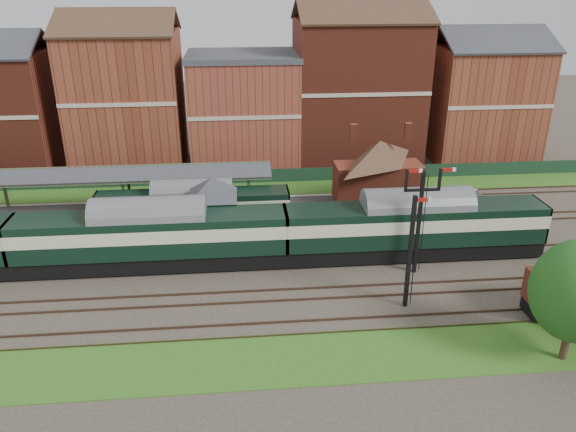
{
  "coord_description": "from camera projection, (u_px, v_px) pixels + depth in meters",
  "views": [
    {
      "loc": [
        -0.89,
        -38.51,
        20.76
      ],
      "look_at": [
        2.89,
        2.0,
        3.0
      ],
      "focal_mm": 35.0,
      "sensor_mm": 36.0,
      "label": 1
    }
  ],
  "objects": [
    {
      "name": "ground",
      "position": [
        253.0,
        263.0,
        43.52
      ],
      "size": [
        160.0,
        160.0,
        0.0
      ],
      "primitive_type": "plane",
      "color": "#473D33",
      "rests_on": "ground"
    },
    {
      "name": "grass_back",
      "position": [
        248.0,
        190.0,
        58.11
      ],
      "size": [
        90.0,
        4.5,
        0.06
      ],
      "primitive_type": "cube",
      "color": "#2D6619",
      "rests_on": "ground"
    },
    {
      "name": "grass_front",
      "position": [
        261.0,
        361.0,
        32.56
      ],
      "size": [
        90.0,
        5.0,
        0.06
      ],
      "primitive_type": "cube",
      "color": "#2D6619",
      "rests_on": "ground"
    },
    {
      "name": "fence",
      "position": [
        247.0,
        177.0,
        59.65
      ],
      "size": [
        90.0,
        0.12,
        1.5
      ],
      "primitive_type": "cube",
      "color": "#193823",
      "rests_on": "ground"
    },
    {
      "name": "platform",
      "position": [
        195.0,
        211.0,
        51.79
      ],
      "size": [
        55.0,
        3.4,
        1.0
      ],
      "primitive_type": "cube",
      "color": "#2D2D2D",
      "rests_on": "ground"
    },
    {
      "name": "signal_box",
      "position": [
        214.0,
        210.0,
        44.96
      ],
      "size": [
        5.4,
        5.4,
        6.0
      ],
      "color": "#5A6648",
      "rests_on": "ground"
    },
    {
      "name": "brick_hut",
      "position": [
        312.0,
        229.0,
        46.44
      ],
      "size": [
        3.2,
        2.64,
        2.94
      ],
      "color": "brown",
      "rests_on": "ground"
    },
    {
      "name": "station_building",
      "position": [
        378.0,
        170.0,
        51.86
      ],
      "size": [
        8.1,
        8.1,
        5.9
      ],
      "color": "maroon",
      "rests_on": "platform"
    },
    {
      "name": "canopy",
      "position": [
        124.0,
        171.0,
        49.65
      ],
      "size": [
        26.0,
        3.89,
        4.08
      ],
      "color": "#495333",
      "rests_on": "platform"
    },
    {
      "name": "semaphore_bracket",
      "position": [
        420.0,
        215.0,
        40.41
      ],
      "size": [
        3.6,
        0.25,
        8.18
      ],
      "color": "black",
      "rests_on": "ground"
    },
    {
      "name": "semaphore_siding",
      "position": [
        410.0,
        251.0,
        36.32
      ],
      "size": [
        1.23,
        0.25,
        8.0
      ],
      "color": "black",
      "rests_on": "ground"
    },
    {
      "name": "town_backdrop",
      "position": [
        242.0,
        104.0,
        63.52
      ],
      "size": [
        69.0,
        10.0,
        16.0
      ],
      "color": "maroon",
      "rests_on": "ground"
    },
    {
      "name": "dmu_train",
      "position": [
        151.0,
        236.0,
        41.8
      ],
      "size": [
        60.51,
        3.18,
        4.65
      ],
      "color": "black",
      "rests_on": "ground"
    },
    {
      "name": "platform_railcar",
      "position": [
        193.0,
        207.0,
        48.15
      ],
      "size": [
        16.47,
        2.6,
        3.79
      ],
      "color": "black",
      "rests_on": "ground"
    },
    {
      "name": "goods_van_a",
      "position": [
        570.0,
        290.0,
        36.29
      ],
      "size": [
        5.34,
        2.31,
        3.24
      ],
      "color": "black",
      "rests_on": "ground"
    }
  ]
}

